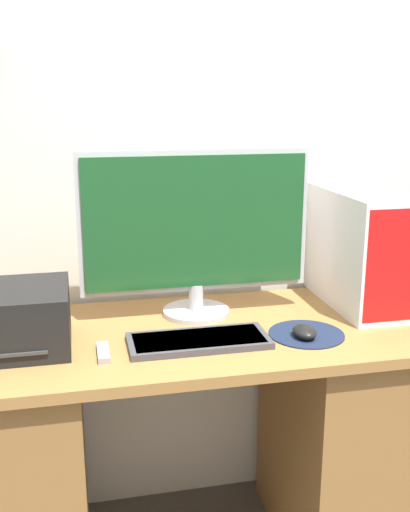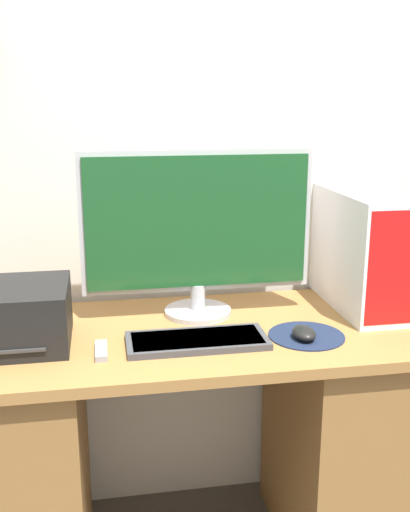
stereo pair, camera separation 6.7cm
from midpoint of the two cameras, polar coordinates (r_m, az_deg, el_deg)
name	(u,v)px [view 1 (the left image)]	position (r m, az deg, el deg)	size (l,w,h in m)	color
wall_back	(167,116)	(1.95, -4.64, 13.17)	(6.40, 0.17, 2.70)	silver
desk	(189,446)	(1.89, -2.62, -17.66)	(1.44, 0.61, 0.77)	olive
monitor	(196,227)	(1.77, -1.99, 2.75)	(0.69, 0.20, 0.50)	#B7B7BC
keyboard	(199,340)	(1.63, -1.80, -8.05)	(0.38, 0.16, 0.02)	#3D3D42
mousepad	(306,334)	(1.71, 8.52, -7.37)	(0.21, 0.21, 0.00)	#19233D
mouse	(304,332)	(1.68, 8.31, -7.14)	(0.06, 0.09, 0.03)	black
computer_tower	(360,248)	(1.94, 13.58, 0.71)	(0.19, 0.44, 0.37)	white
remote_control	(103,352)	(1.59, -10.87, -9.02)	(0.03, 0.11, 0.02)	gray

